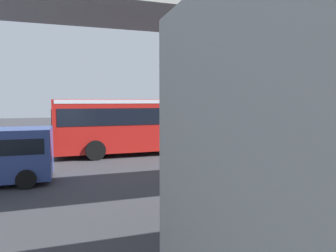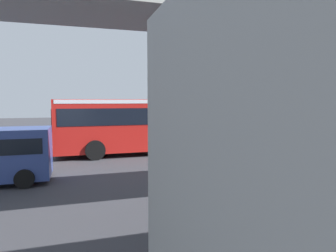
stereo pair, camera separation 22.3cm
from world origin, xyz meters
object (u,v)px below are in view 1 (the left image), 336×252
bicycle_black (329,149)px  traffic_sign (228,116)px  city_bus (157,121)px  pedestrian (31,146)px

bicycle_black → traffic_sign: traffic_sign is taller
city_bus → pedestrian: size_ratio=6.44×
pedestrian → traffic_sign: traffic_sign is taller
bicycle_black → pedestrian: size_ratio=0.99×
city_bus → traffic_sign: (-6.91, -3.86, 0.01)m
pedestrian → traffic_sign: (-13.64, -5.21, 1.00)m
traffic_sign → city_bus: bearing=29.2°
pedestrian → traffic_sign: bearing=-159.1°
pedestrian → traffic_sign: 14.64m
bicycle_black → traffic_sign: bearing=-75.9°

